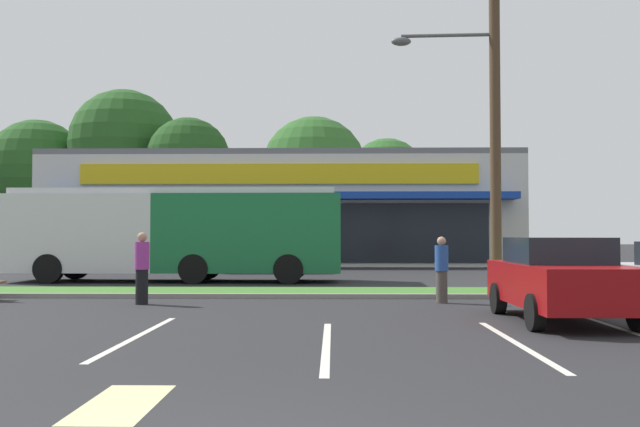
% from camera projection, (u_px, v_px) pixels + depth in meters
% --- Properties ---
extents(grass_median, '(56.00, 2.20, 0.12)m').
position_uv_depth(grass_median, '(309.00, 292.00, 18.89)').
color(grass_median, '#427A2D').
rests_on(grass_median, ground_plane).
extents(curb_lip, '(56.00, 0.24, 0.12)m').
position_uv_depth(curb_lip, '(308.00, 296.00, 17.67)').
color(curb_lip, gray).
rests_on(curb_lip, ground_plane).
extents(parking_stripe_0, '(0.12, 4.80, 0.01)m').
position_uv_depth(parking_stripe_0, '(138.00, 336.00, 11.02)').
color(parking_stripe_0, silver).
rests_on(parking_stripe_0, ground_plane).
extents(parking_stripe_1, '(0.12, 4.80, 0.01)m').
position_uv_depth(parking_stripe_1, '(326.00, 345.00, 10.17)').
color(parking_stripe_1, silver).
rests_on(parking_stripe_1, ground_plane).
extents(parking_stripe_2, '(0.12, 4.80, 0.01)m').
position_uv_depth(parking_stripe_2, '(517.00, 343.00, 10.32)').
color(parking_stripe_2, silver).
rests_on(parking_stripe_2, ground_plane).
extents(parking_stripe_3, '(0.12, 4.80, 0.01)m').
position_uv_depth(parking_stripe_3, '(609.00, 325.00, 12.43)').
color(parking_stripe_3, silver).
rests_on(parking_stripe_3, ground_plane).
extents(lot_arrow, '(0.70, 1.60, 0.01)m').
position_uv_depth(lot_arrow, '(121.00, 403.00, 6.61)').
color(lot_arrow, beige).
rests_on(lot_arrow, ground_plane).
extents(storefront_building, '(25.58, 13.96, 6.13)m').
position_uv_depth(storefront_building, '(287.00, 211.00, 41.32)').
color(storefront_building, beige).
rests_on(storefront_building, ground_plane).
extents(tree_far_left, '(7.50, 7.50, 10.51)m').
position_uv_depth(tree_far_left, '(37.00, 169.00, 52.53)').
color(tree_far_left, '#473323').
rests_on(tree_far_left, ground_plane).
extents(tree_left, '(8.21, 8.21, 12.60)m').
position_uv_depth(tree_left, '(124.00, 144.00, 51.53)').
color(tree_left, '#473323').
rests_on(tree_left, ground_plane).
extents(tree_mid_left, '(5.90, 5.90, 9.92)m').
position_uv_depth(tree_mid_left, '(188.00, 160.00, 48.12)').
color(tree_mid_left, '#473323').
rests_on(tree_mid_left, ground_plane).
extents(tree_mid, '(7.53, 7.53, 10.12)m').
position_uv_depth(tree_mid, '(314.00, 169.00, 48.91)').
color(tree_mid, '#473323').
rests_on(tree_mid, ground_plane).
extents(tree_mid_right, '(5.97, 5.97, 8.95)m').
position_uv_depth(tree_mid_right, '(387.00, 178.00, 51.58)').
color(tree_mid_right, '#473323').
rests_on(tree_mid_right, ground_plane).
extents(utility_pole, '(3.03, 2.40, 10.08)m').
position_uv_depth(utility_pole, '(490.00, 101.00, 19.10)').
color(utility_pole, '#4C3826').
rests_on(utility_pole, ground_plane).
extents(city_bus, '(11.68, 2.79, 3.25)m').
position_uv_depth(city_bus, '(176.00, 231.00, 24.15)').
color(city_bus, '#196638').
rests_on(city_bus, ground_plane).
extents(car_0, '(4.13, 2.01, 1.39)m').
position_uv_depth(car_0, '(267.00, 256.00, 29.77)').
color(car_0, silver).
rests_on(car_0, ground_plane).
extents(car_4, '(1.97, 4.21, 1.59)m').
position_uv_depth(car_4, '(560.00, 278.00, 12.97)').
color(car_4, maroon).
rests_on(car_4, ground_plane).
extents(pedestrian_near_bench, '(0.34, 0.34, 1.70)m').
position_uv_depth(pedestrian_near_bench, '(142.00, 268.00, 16.16)').
color(pedestrian_near_bench, black).
rests_on(pedestrian_near_bench, ground_plane).
extents(pedestrian_by_pole, '(0.32, 0.32, 1.60)m').
position_uv_depth(pedestrian_by_pole, '(442.00, 270.00, 16.46)').
color(pedestrian_by_pole, '#47423D').
rests_on(pedestrian_by_pole, ground_plane).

